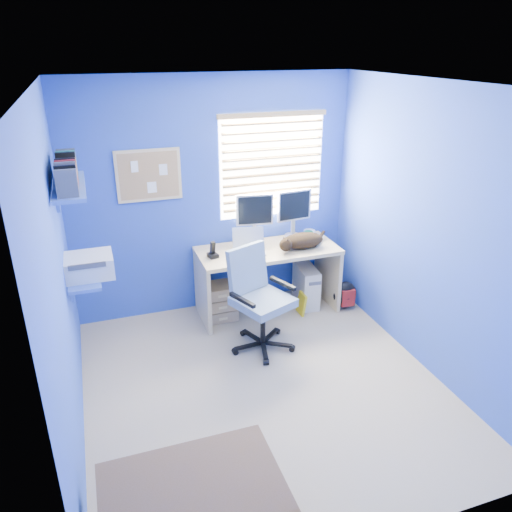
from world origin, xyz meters
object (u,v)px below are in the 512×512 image
object	(u,v)px
tower_pc	(306,286)
office_chair	(259,312)
desk	(267,280)
cat	(303,241)
laptop	(249,243)

from	to	relation	value
tower_pc	office_chair	distance (m)	1.03
desk	cat	bearing A→B (deg)	-14.93
laptop	tower_pc	bearing A→B (deg)	15.03
cat	office_chair	bearing A→B (deg)	-161.33
desk	office_chair	distance (m)	0.71
laptop	tower_pc	size ratio (longest dim) A/B	0.73
desk	laptop	size ratio (longest dim) A/B	4.53
laptop	office_chair	distance (m)	0.78
tower_pc	laptop	bearing A→B (deg)	-172.28
desk	cat	world-z (taller)	cat
tower_pc	office_chair	world-z (taller)	office_chair
cat	office_chair	xyz separation A→B (m)	(-0.68, -0.54, -0.45)
desk	tower_pc	xyz separation A→B (m)	(0.47, 0.00, -0.14)
laptop	cat	distance (m)	0.58
laptop	office_chair	world-z (taller)	office_chair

